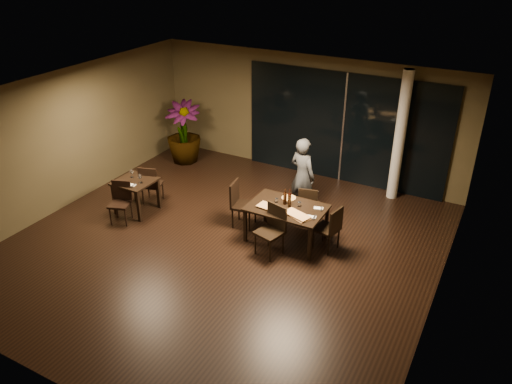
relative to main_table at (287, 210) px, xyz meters
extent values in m
plane|color=black|center=(-1.00, -0.80, -0.68)|extent=(8.00, 8.00, 0.00)
cube|color=#453C24|center=(-1.00, 3.25, 0.82)|extent=(8.00, 0.10, 3.00)
cube|color=#453C24|center=(-1.00, -4.85, 0.82)|extent=(8.00, 0.10, 3.00)
cube|color=#453C24|center=(-5.05, -0.80, 0.82)|extent=(0.10, 8.00, 3.00)
cube|color=#453C24|center=(3.05, -0.80, 0.82)|extent=(0.10, 8.00, 3.00)
cube|color=white|center=(-1.00, -0.80, 2.34)|extent=(8.00, 8.00, 0.04)
cube|color=black|center=(0.00, 3.16, 0.67)|extent=(5.00, 0.06, 2.70)
cylinder|color=silver|center=(1.40, 2.85, 0.82)|extent=(0.24, 0.24, 3.00)
cube|color=black|center=(0.00, 0.00, 0.05)|extent=(1.50, 1.00, 0.04)
cube|color=black|center=(-0.69, -0.44, -0.32)|extent=(0.06, 0.06, 0.71)
cube|color=black|center=(0.69, -0.44, -0.32)|extent=(0.06, 0.06, 0.71)
cube|color=black|center=(-0.69, 0.44, -0.32)|extent=(0.06, 0.06, 0.71)
cube|color=black|center=(0.69, 0.44, -0.32)|extent=(0.06, 0.06, 0.71)
cube|color=black|center=(-3.40, -0.50, 0.05)|extent=(0.80, 0.80, 0.04)
cube|color=black|center=(-3.74, -0.84, -0.32)|extent=(0.06, 0.06, 0.71)
cube|color=black|center=(-3.06, -0.84, -0.32)|extent=(0.06, 0.06, 0.71)
cube|color=black|center=(-3.74, -0.16, -0.32)|extent=(0.06, 0.06, 0.71)
cube|color=black|center=(-3.06, -0.16, -0.32)|extent=(0.06, 0.06, 0.71)
cube|color=black|center=(0.12, 0.86, -0.27)|extent=(0.48, 0.48, 0.05)
cylinder|color=black|center=(0.25, 1.06, -0.47)|extent=(0.03, 0.03, 0.41)
cylinder|color=black|center=(-0.07, 0.98, -0.47)|extent=(0.03, 0.03, 0.41)
cylinder|color=black|center=(0.32, 0.74, -0.47)|extent=(0.03, 0.03, 0.41)
cylinder|color=black|center=(0.00, 0.67, -0.47)|extent=(0.03, 0.03, 0.41)
cube|color=black|center=(0.16, 0.68, -0.04)|extent=(0.40, 0.12, 0.45)
cube|color=black|center=(-0.07, -0.61, -0.20)|extent=(0.57, 0.57, 0.05)
cylinder|color=black|center=(-0.30, -0.74, -0.44)|extent=(0.04, 0.04, 0.47)
cylinder|color=black|center=(0.06, -0.84, -0.44)|extent=(0.04, 0.04, 0.47)
cylinder|color=black|center=(-0.20, -0.38, -0.44)|extent=(0.04, 0.04, 0.47)
cylinder|color=black|center=(0.16, -0.48, -0.44)|extent=(0.04, 0.04, 0.47)
cube|color=black|center=(-0.01, -0.41, 0.06)|extent=(0.46, 0.16, 0.52)
cube|color=black|center=(-1.02, 0.08, -0.21)|extent=(0.53, 0.53, 0.05)
cylinder|color=black|center=(-0.80, -0.07, -0.44)|extent=(0.04, 0.04, 0.47)
cylinder|color=black|center=(-0.86, 0.30, -0.44)|extent=(0.04, 0.04, 0.47)
cylinder|color=black|center=(-1.17, -0.13, -0.44)|extent=(0.04, 0.04, 0.47)
cylinder|color=black|center=(-1.23, 0.24, -0.44)|extent=(0.04, 0.04, 0.47)
cube|color=black|center=(-1.22, 0.05, 0.05)|extent=(0.12, 0.46, 0.52)
cube|color=black|center=(0.82, 0.09, -0.23)|extent=(0.51, 0.51, 0.05)
cylinder|color=black|center=(0.68, 0.29, -0.45)|extent=(0.04, 0.04, 0.44)
cylinder|color=black|center=(0.61, -0.05, -0.45)|extent=(0.04, 0.04, 0.44)
cylinder|color=black|center=(1.03, 0.22, -0.45)|extent=(0.04, 0.04, 0.44)
cylinder|color=black|center=(0.95, -0.12, -0.45)|extent=(0.04, 0.04, 0.44)
cube|color=black|center=(1.01, 0.05, 0.01)|extent=(0.13, 0.43, 0.49)
cube|color=black|center=(-3.37, 0.01, -0.24)|extent=(0.54, 0.54, 0.05)
cylinder|color=black|center=(-3.26, 0.23, -0.46)|extent=(0.04, 0.04, 0.44)
cylinder|color=black|center=(-3.59, 0.12, -0.46)|extent=(0.04, 0.04, 0.44)
cylinder|color=black|center=(-3.15, -0.11, -0.46)|extent=(0.04, 0.04, 0.44)
cylinder|color=black|center=(-3.49, -0.22, -0.46)|extent=(0.04, 0.04, 0.44)
cube|color=black|center=(-3.31, -0.18, 0.01)|extent=(0.42, 0.17, 0.49)
cube|color=black|center=(-3.40, -1.04, -0.25)|extent=(0.53, 0.53, 0.05)
cylinder|color=black|center=(-3.50, -1.25, -0.46)|extent=(0.03, 0.03, 0.42)
cylinder|color=black|center=(-3.18, -1.14, -0.46)|extent=(0.03, 0.03, 0.42)
cylinder|color=black|center=(-3.61, -0.93, -0.46)|extent=(0.03, 0.03, 0.42)
cylinder|color=black|center=(-3.29, -0.82, -0.46)|extent=(0.03, 0.03, 0.42)
cube|color=black|center=(-3.46, -0.86, -0.02)|extent=(0.40, 0.17, 0.47)
imported|color=#313337|center=(-0.20, 1.21, 0.19)|extent=(0.67, 0.54, 1.73)
imported|color=#224A18|center=(-4.08, 2.25, 0.15)|extent=(1.18, 1.18, 1.65)
cube|color=#432E15|center=(-0.25, -0.21, 0.08)|extent=(0.59, 0.39, 0.01)
cube|color=#462C16|center=(0.32, -0.23, 0.08)|extent=(0.62, 0.49, 0.01)
cylinder|color=#B93514|center=(-0.11, 0.34, 0.08)|extent=(0.28, 0.28, 0.01)
cylinder|color=white|center=(-0.27, 0.08, 0.11)|extent=(0.07, 0.07, 0.08)
cylinder|color=white|center=(0.20, 0.14, 0.12)|extent=(0.07, 0.07, 0.09)
cube|color=white|center=(0.58, -0.14, 0.08)|extent=(0.19, 0.12, 0.01)
cube|color=white|center=(0.57, 0.23, 0.08)|extent=(0.20, 0.15, 0.01)
cube|color=white|center=(-3.31, -0.72, 0.08)|extent=(0.19, 0.14, 0.01)
camera|label=1|loc=(3.52, -7.78, 4.83)|focal=35.00mm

